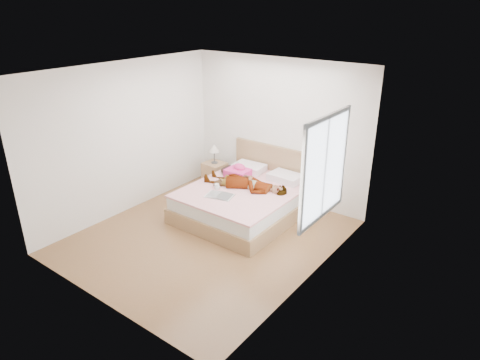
{
  "coord_description": "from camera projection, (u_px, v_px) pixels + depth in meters",
  "views": [
    {
      "loc": [
        3.97,
        -4.43,
        3.49
      ],
      "look_at": [
        0.0,
        0.85,
        0.7
      ],
      "focal_mm": 32.0,
      "sensor_mm": 36.0,
      "label": 1
    }
  ],
  "objects": [
    {
      "name": "coffee_mug",
      "position": [
        217.0,
        186.0,
        7.28
      ],
      "size": [
        0.12,
        0.09,
        0.09
      ],
      "color": "silver",
      "rests_on": "bed"
    },
    {
      "name": "nightstand",
      "position": [
        215.0,
        173.0,
        8.56
      ],
      "size": [
        0.44,
        0.4,
        0.89
      ],
      "color": "#916543",
      "rests_on": "ground"
    },
    {
      "name": "magazine",
      "position": [
        219.0,
        196.0,
        7.03
      ],
      "size": [
        0.51,
        0.4,
        0.03
      ],
      "color": "white",
      "rests_on": "bed"
    },
    {
      "name": "phone",
      "position": [
        237.0,
        164.0,
        7.9
      ],
      "size": [
        0.07,
        0.1,
        0.05
      ],
      "primitive_type": "cube",
      "rotation": [
        0.44,
        0.0,
        0.2
      ],
      "color": "silver",
      "rests_on": "bed"
    },
    {
      "name": "hair",
      "position": [
        236.0,
        169.0,
        8.03
      ],
      "size": [
        0.65,
        0.72,
        0.09
      ],
      "primitive_type": "ellipsoid",
      "rotation": [
        0.0,
        0.0,
        -0.33
      ],
      "color": "black",
      "rests_on": "bed"
    },
    {
      "name": "bed",
      "position": [
        246.0,
        199.0,
        7.48
      ],
      "size": [
        1.8,
        2.08,
        1.0
      ],
      "color": "olive",
      "rests_on": "ground"
    },
    {
      "name": "room_shell",
      "position": [
        325.0,
        168.0,
        5.48
      ],
      "size": [
        4.0,
        4.0,
        4.0
      ],
      "color": "white",
      "rests_on": "ground"
    },
    {
      "name": "woman",
      "position": [
        246.0,
        181.0,
        7.36
      ],
      "size": [
        1.59,
        0.85,
        0.21
      ],
      "primitive_type": "imported",
      "rotation": [
        0.0,
        0.0,
        -1.38
      ],
      "color": "white",
      "rests_on": "bed"
    },
    {
      "name": "towel",
      "position": [
        238.0,
        172.0,
        7.8
      ],
      "size": [
        0.44,
        0.37,
        0.22
      ],
      "color": "#E53E83",
      "rests_on": "bed"
    },
    {
      "name": "ground",
      "position": [
        208.0,
        237.0,
        6.82
      ],
      "size": [
        4.0,
        4.0,
        0.0
      ],
      "primitive_type": "plane",
      "color": "#57361B",
      "rests_on": "ground"
    },
    {
      "name": "plush_toy",
      "position": [
        218.0,
        183.0,
        7.38
      ],
      "size": [
        0.15,
        0.21,
        0.11
      ],
      "color": "black",
      "rests_on": "bed"
    }
  ]
}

